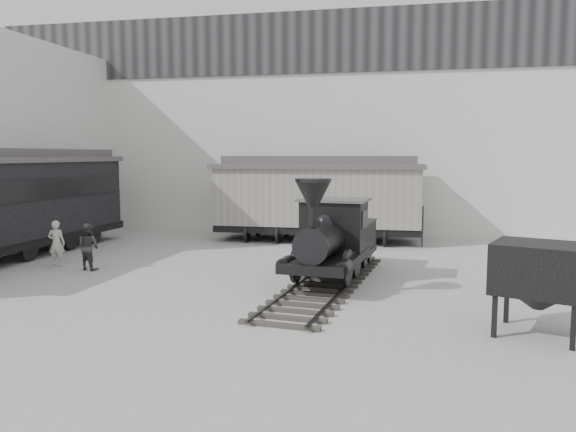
% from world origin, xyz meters
% --- Properties ---
extents(ground, '(90.00, 90.00, 0.00)m').
position_xyz_m(ground, '(0.00, 0.00, 0.00)').
color(ground, '#9E9E9B').
extents(north_wall, '(34.00, 2.51, 11.00)m').
position_xyz_m(north_wall, '(0.00, 14.98, 5.55)').
color(north_wall, silver).
rests_on(north_wall, ground).
extents(west_pavilion, '(7.00, 12.11, 9.00)m').
position_xyz_m(west_pavilion, '(-14.50, 9.96, 4.49)').
color(west_pavilion, silver).
rests_on(west_pavilion, ground).
extents(locomotive, '(3.04, 9.47, 3.29)m').
position_xyz_m(locomotive, '(2.35, 3.62, 1.21)').
color(locomotive, '#35312A').
rests_on(locomotive, ground).
extents(boxcar, '(9.75, 3.15, 3.98)m').
position_xyz_m(boxcar, '(0.62, 11.83, 2.09)').
color(boxcar, black).
rests_on(boxcar, ground).
extents(visitor_a, '(0.68, 0.51, 1.67)m').
position_xyz_m(visitor_a, '(-7.74, 3.98, 0.84)').
color(visitor_a, beige).
rests_on(visitor_a, ground).
extents(visitor_b, '(0.94, 0.81, 1.65)m').
position_xyz_m(visitor_b, '(-6.24, 3.62, 0.83)').
color(visitor_b, '#383838').
rests_on(visitor_b, ground).
extents(coal_hopper, '(2.34, 2.14, 2.09)m').
position_xyz_m(coal_hopper, '(7.58, -0.85, 1.36)').
color(coal_hopper, black).
rests_on(coal_hopper, ground).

